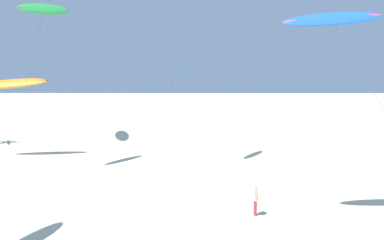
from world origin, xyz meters
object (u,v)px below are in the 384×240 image
flying_kite_4 (332,19)px  flying_kite_7 (10,84)px  person_foreground_walker (255,199)px  flying_kite_1 (44,9)px

flying_kite_4 → flying_kite_7: bearing=149.6°
person_foreground_walker → flying_kite_4: bearing=-5.7°
flying_kite_1 → flying_kite_4: bearing=-28.1°
flying_kite_4 → person_foreground_walker: bearing=174.3°
flying_kite_4 → flying_kite_7: size_ratio=1.40×
flying_kite_7 → person_foreground_walker: (21.24, -14.30, -6.21)m
flying_kite_1 → flying_kite_7: 9.26m
flying_kite_4 → flying_kite_7: flying_kite_4 is taller
flying_kite_1 → flying_kite_7: size_ratio=1.70×
flying_kite_7 → person_foreground_walker: size_ratio=4.80×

